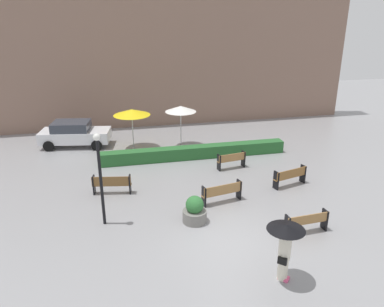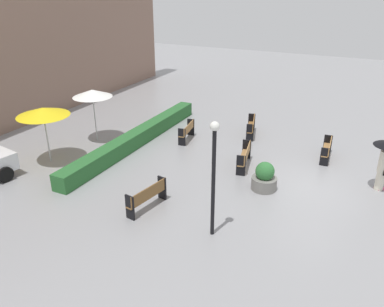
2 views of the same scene
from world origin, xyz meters
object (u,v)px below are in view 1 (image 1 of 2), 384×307
at_px(planter_pot, 195,211).
at_px(patio_umbrella_yellow, 132,112).
at_px(patio_umbrella_white, 181,109).
at_px(bench_near_right, 307,221).
at_px(parked_car, 74,133).
at_px(bench_far_right, 290,176).
at_px(bench_back_row, 232,160).
at_px(pedestrian_with_umbrella, 285,242).
at_px(lamp_post, 100,170).
at_px(bench_far_left, 112,183).
at_px(bench_mid_center, 222,192).

xyz_separation_m(planter_pot, patio_umbrella_yellow, (-1.72, 9.19, 1.82)).
bearing_deg(patio_umbrella_yellow, patio_umbrella_white, -4.43).
relative_size(bench_near_right, parked_car, 0.40).
bearing_deg(bench_far_right, bench_near_right, -108.11).
distance_m(bench_back_row, parked_car, 10.10).
height_order(planter_pot, parked_car, parked_car).
relative_size(patio_umbrella_yellow, parked_car, 0.56).
bearing_deg(patio_umbrella_yellow, parked_car, 159.72).
xyz_separation_m(bench_near_right, pedestrian_with_umbrella, (-2.07, -2.27, 0.90)).
bearing_deg(bench_far_right, patio_umbrella_yellow, 134.86).
distance_m(planter_pot, parked_car, 11.73).
xyz_separation_m(bench_back_row, patio_umbrella_yellow, (-4.87, 4.32, 1.78)).
bearing_deg(bench_near_right, bench_back_row, 96.81).
height_order(pedestrian_with_umbrella, patio_umbrella_yellow, patio_umbrella_yellow).
height_order(patio_umbrella_yellow, patio_umbrella_white, patio_umbrella_white).
distance_m(patio_umbrella_yellow, patio_umbrella_white, 2.94).
relative_size(bench_back_row, planter_pot, 1.44).
xyz_separation_m(bench_back_row, bench_near_right, (0.79, -6.59, -0.02)).
bearing_deg(bench_far_right, lamp_post, -169.80).
distance_m(bench_far_left, patio_umbrella_yellow, 6.38).
relative_size(bench_mid_center, lamp_post, 0.50).
bearing_deg(parked_car, patio_umbrella_white, -13.33).
relative_size(bench_back_row, bench_far_right, 0.89).
height_order(bench_near_right, planter_pot, planter_pot).
distance_m(bench_back_row, planter_pot, 5.80).
bearing_deg(parked_car, bench_far_right, -38.35).
bearing_deg(bench_back_row, bench_far_right, -52.09).
bearing_deg(bench_near_right, pedestrian_with_umbrella, -132.32).
xyz_separation_m(bench_far_left, bench_near_right, (7.09, -4.95, -0.03)).
bearing_deg(patio_umbrella_yellow, planter_pot, -79.40).
distance_m(bench_back_row, patio_umbrella_white, 4.90).
xyz_separation_m(bench_near_right, lamp_post, (-7.46, 2.36, 1.82)).
bearing_deg(parked_car, pedestrian_with_umbrella, -63.86).
height_order(lamp_post, patio_umbrella_white, lamp_post).
relative_size(bench_far_right, patio_umbrella_white, 0.70).
relative_size(bench_far_right, bench_near_right, 1.03).
height_order(bench_far_right, patio_umbrella_white, patio_umbrella_white).
relative_size(bench_mid_center, bench_near_right, 1.07).
relative_size(bench_back_row, patio_umbrella_white, 0.62).
relative_size(bench_far_right, patio_umbrella_yellow, 0.73).
relative_size(planter_pot, parked_car, 0.25).
height_order(bench_far_right, pedestrian_with_umbrella, pedestrian_with_umbrella).
bearing_deg(patio_umbrella_yellow, bench_mid_center, -67.55).
xyz_separation_m(bench_far_right, patio_umbrella_yellow, (-6.94, 6.98, 1.77)).
distance_m(bench_mid_center, pedestrian_with_umbrella, 5.38).
distance_m(bench_far_left, pedestrian_with_umbrella, 8.84).
height_order(bench_mid_center, lamp_post, lamp_post).
bearing_deg(lamp_post, bench_far_right, 10.20).
relative_size(planter_pot, lamp_post, 0.30).
bearing_deg(bench_far_right, parked_car, 141.65).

